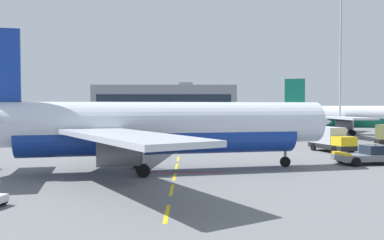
# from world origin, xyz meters

# --- Properties ---
(ground) EXTENTS (400.00, 400.00, 0.00)m
(ground) POSITION_xyz_m (40.00, 40.00, 0.00)
(ground) COLOR slate
(apron_paint_markings) EXTENTS (8.00, 92.53, 0.01)m
(apron_paint_markings) POSITION_xyz_m (18.00, 35.96, 0.00)
(apron_paint_markings) COLOR yellow
(apron_paint_markings) RESTS_ON ground
(airliner_foreground) EXTENTS (34.60, 33.84, 12.20)m
(airliner_foreground) POSITION_xyz_m (16.22, 22.80, 3.95)
(airliner_foreground) COLOR silver
(airliner_foreground) RESTS_ON ground
(pushback_tug) EXTENTS (6.39, 3.96, 2.08)m
(pushback_tug) POSITION_xyz_m (37.16, 27.34, 0.90)
(pushback_tug) COLOR slate
(pushback_tug) RESTS_ON ground
(airliner_mid_left) EXTENTS (32.52, 31.57, 11.59)m
(airliner_mid_left) POSITION_xyz_m (53.70, 69.83, 3.75)
(airliner_mid_left) COLOR white
(airliner_mid_left) RESTS_ON ground
(ground_power_truck) EXTENTS (4.27, 7.39, 3.14)m
(ground_power_truck) POSITION_xyz_m (37.23, 38.57, 1.65)
(ground_power_truck) COLOR black
(ground_power_truck) RESTS_ON ground
(apron_light_mast_far) EXTENTS (1.80, 1.80, 29.30)m
(apron_light_mast_far) POSITION_xyz_m (48.34, 65.97, 17.87)
(apron_light_mast_far) COLOR slate
(apron_light_mast_far) RESTS_ON ground
(terminal_satellite) EXTENTS (60.30, 25.34, 16.27)m
(terminal_satellite) POSITION_xyz_m (8.79, 169.82, 7.36)
(terminal_satellite) COLOR gray
(terminal_satellite) RESTS_ON ground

